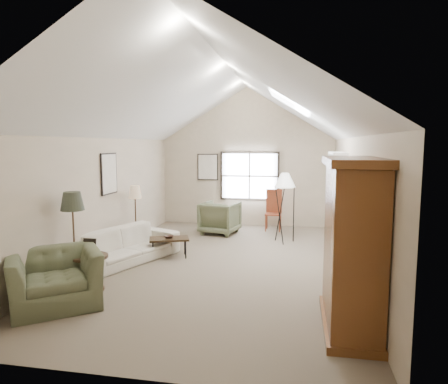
% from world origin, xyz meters
% --- Properties ---
extents(room_shell, '(5.01, 8.01, 4.00)m').
position_xyz_m(room_shell, '(0.00, 0.00, 3.21)').
color(room_shell, '#756553').
rests_on(room_shell, ground).
extents(window, '(1.72, 0.08, 1.42)m').
position_xyz_m(window, '(0.10, 3.96, 1.45)').
color(window, black).
rests_on(window, room_shell).
extents(skylight, '(0.80, 1.20, 0.52)m').
position_xyz_m(skylight, '(1.30, 0.90, 3.22)').
color(skylight, white).
rests_on(skylight, room_shell).
extents(wall_art, '(1.97, 3.71, 0.88)m').
position_xyz_m(wall_art, '(-1.88, 1.94, 1.73)').
color(wall_art, black).
rests_on(wall_art, room_shell).
extents(armoire, '(0.60, 1.50, 2.20)m').
position_xyz_m(armoire, '(2.18, -2.40, 1.10)').
color(armoire, brown).
rests_on(armoire, ground).
extents(tv_alcove, '(0.32, 1.30, 2.10)m').
position_xyz_m(tv_alcove, '(2.34, 1.60, 1.15)').
color(tv_alcove, white).
rests_on(tv_alcove, ground).
extents(media_console, '(0.34, 1.18, 0.60)m').
position_xyz_m(media_console, '(2.32, 1.60, 0.30)').
color(media_console, '#382316').
rests_on(media_console, ground).
extents(tv_panel, '(0.05, 0.90, 0.55)m').
position_xyz_m(tv_panel, '(2.32, 1.60, 0.92)').
color(tv_panel, black).
rests_on(tv_panel, media_console).
extents(sofa, '(1.73, 2.49, 0.68)m').
position_xyz_m(sofa, '(-1.91, -0.18, 0.34)').
color(sofa, beige).
rests_on(sofa, ground).
extents(armchair_near, '(1.66, 1.63, 0.82)m').
position_xyz_m(armchair_near, '(-2.01, -2.45, 0.41)').
color(armchair_near, '#535A3F').
rests_on(armchair_near, ground).
extents(armchair_far, '(1.08, 1.11, 0.85)m').
position_xyz_m(armchair_far, '(-0.53, 2.69, 0.43)').
color(armchair_far, '#575E42').
rests_on(armchair_far, ground).
extents(coffee_table, '(0.92, 0.70, 0.42)m').
position_xyz_m(coffee_table, '(-1.15, 0.28, 0.21)').
color(coffee_table, '#332514').
rests_on(coffee_table, ground).
extents(bowl, '(0.25, 0.25, 0.05)m').
position_xyz_m(bowl, '(-1.15, 0.28, 0.44)').
color(bowl, '#361D16').
rests_on(bowl, coffee_table).
extents(side_table, '(0.76, 0.76, 0.58)m').
position_xyz_m(side_table, '(-1.81, -1.78, 0.29)').
color(side_table, '#3E2D19').
rests_on(side_table, ground).
extents(side_chair, '(0.45, 0.45, 1.13)m').
position_xyz_m(side_chair, '(0.84, 3.34, 0.56)').
color(side_chair, maroon).
rests_on(side_chair, ground).
extents(tripod_lamp, '(0.54, 0.54, 1.73)m').
position_xyz_m(tripod_lamp, '(1.18, 2.00, 0.86)').
color(tripod_lamp, silver).
rests_on(tripod_lamp, ground).
extents(dark_lamp, '(0.51, 0.51, 1.62)m').
position_xyz_m(dark_lamp, '(-2.20, -1.58, 0.81)').
color(dark_lamp, black).
rests_on(dark_lamp, ground).
extents(tan_lamp, '(0.38, 0.38, 1.46)m').
position_xyz_m(tan_lamp, '(-2.20, 1.02, 0.73)').
color(tan_lamp, tan).
rests_on(tan_lamp, ground).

